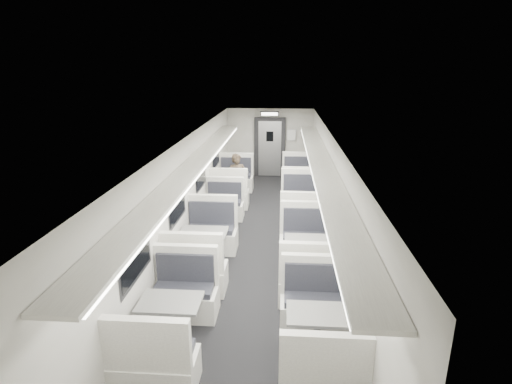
# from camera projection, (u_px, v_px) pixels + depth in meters

# --- Properties ---
(room) EXTENTS (3.24, 12.24, 2.64)m
(room) POSITION_uv_depth(u_px,v_px,m) (259.00, 194.00, 8.42)
(room) COLOR black
(room) RESTS_ON ground
(booth_left_a) EXTENTS (1.08, 2.18, 1.17)m
(booth_left_a) POSITION_uv_depth(u_px,v_px,m) (233.00, 185.00, 11.90)
(booth_left_a) COLOR white
(booth_left_a) RESTS_ON room
(booth_left_b) EXTENTS (0.98, 1.99, 1.06)m
(booth_left_b) POSITION_uv_depth(u_px,v_px,m) (220.00, 215.00, 9.61)
(booth_left_b) COLOR white
(booth_left_b) RESTS_ON room
(booth_left_c) EXTENTS (1.09, 2.20, 1.18)m
(booth_left_c) POSITION_uv_depth(u_px,v_px,m) (204.00, 249.00, 7.72)
(booth_left_c) COLOR white
(booth_left_c) RESTS_ON room
(booth_left_d) EXTENTS (1.02, 2.08, 1.11)m
(booth_left_d) POSITION_uv_depth(u_px,v_px,m) (172.00, 323.00, 5.53)
(booth_left_d) COLOR white
(booth_left_d) RESTS_ON room
(booth_right_a) EXTENTS (1.08, 2.18, 1.17)m
(booth_right_a) POSITION_uv_depth(u_px,v_px,m) (300.00, 184.00, 12.04)
(booth_right_a) COLOR white
(booth_right_a) RESTS_ON room
(booth_right_b) EXTENTS (1.10, 2.24, 1.20)m
(booth_right_b) POSITION_uv_depth(u_px,v_px,m) (303.00, 210.00, 9.80)
(booth_right_b) COLOR white
(booth_right_b) RESTS_ON room
(booth_right_c) EXTENTS (1.07, 2.17, 1.16)m
(booth_right_c) POSITION_uv_depth(u_px,v_px,m) (308.00, 258.00, 7.37)
(booth_right_c) COLOR white
(booth_right_c) RESTS_ON room
(booth_right_d) EXTENTS (1.00, 2.02, 1.08)m
(booth_right_d) POSITION_uv_depth(u_px,v_px,m) (317.00, 335.00, 5.30)
(booth_right_d) COLOR white
(booth_right_d) RESTS_ON room
(passenger) EXTENTS (0.64, 0.53, 1.50)m
(passenger) POSITION_uv_depth(u_px,v_px,m) (237.00, 180.00, 11.09)
(passenger) COLOR black
(passenger) RESTS_ON room
(window_a) EXTENTS (0.02, 1.18, 0.84)m
(window_a) POSITION_uv_depth(u_px,v_px,m) (216.00, 153.00, 11.72)
(window_a) COLOR black
(window_a) RESTS_ON room
(window_b) EXTENTS (0.02, 1.18, 0.84)m
(window_b) POSITION_uv_depth(u_px,v_px,m) (201.00, 172.00, 9.62)
(window_b) COLOR black
(window_b) RESTS_ON room
(window_c) EXTENTS (0.02, 1.18, 0.84)m
(window_c) POSITION_uv_depth(u_px,v_px,m) (177.00, 201.00, 7.53)
(window_c) COLOR black
(window_c) RESTS_ON room
(window_d) EXTENTS (0.02, 1.18, 0.84)m
(window_d) POSITION_uv_depth(u_px,v_px,m) (135.00, 252.00, 5.44)
(window_d) COLOR black
(window_d) RESTS_ON room
(luggage_rack_left) EXTENTS (0.46, 10.40, 0.09)m
(luggage_rack_left) POSITION_uv_depth(u_px,v_px,m) (196.00, 163.00, 8.01)
(luggage_rack_left) COLOR white
(luggage_rack_left) RESTS_ON room
(luggage_rack_right) EXTENTS (0.46, 10.40, 0.09)m
(luggage_rack_right) POSITION_uv_depth(u_px,v_px,m) (321.00, 165.00, 7.84)
(luggage_rack_right) COLOR white
(luggage_rack_right) RESTS_ON room
(vestibule_door) EXTENTS (1.10, 0.13, 2.10)m
(vestibule_door) POSITION_uv_depth(u_px,v_px,m) (270.00, 148.00, 14.12)
(vestibule_door) COLOR black
(vestibule_door) RESTS_ON room
(exit_sign) EXTENTS (0.62, 0.12, 0.16)m
(exit_sign) POSITION_uv_depth(u_px,v_px,m) (270.00, 114.00, 13.28)
(exit_sign) COLOR black
(exit_sign) RESTS_ON room
(wall_notice) EXTENTS (0.32, 0.02, 0.40)m
(wall_notice) POSITION_uv_depth(u_px,v_px,m) (291.00, 135.00, 13.92)
(wall_notice) COLOR white
(wall_notice) RESTS_ON room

